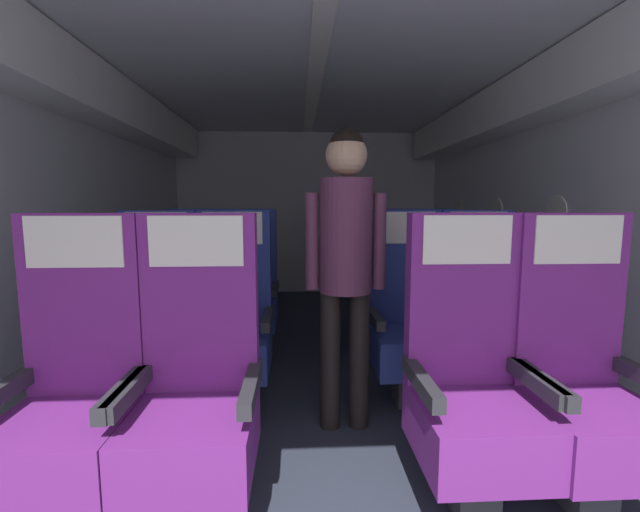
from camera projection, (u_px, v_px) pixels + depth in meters
name	position (u px, v px, depth m)	size (l,w,h in m)	color
ground	(317.00, 369.00, 3.15)	(3.86, 6.07, 0.02)	#2D3342
fuselage_shell	(316.00, 152.00, 3.23)	(3.74, 5.72, 2.28)	silver
seat_a_left_window	(73.00, 398.00, 1.58)	(0.49, 0.49, 1.20)	#38383D
seat_a_left_aisle	(196.00, 394.00, 1.61)	(0.49, 0.49, 1.20)	#38383D
seat_a_right_aisle	(582.00, 386.00, 1.69)	(0.49, 0.49, 1.20)	#38383D
seat_a_right_window	(470.00, 387.00, 1.68)	(0.49, 0.49, 1.20)	#38383D
seat_b_left_window	(156.00, 327.00, 2.50)	(0.49, 0.49, 1.20)	#38383D
seat_b_left_aisle	(233.00, 325.00, 2.55)	(0.49, 0.49, 1.20)	#38383D
seat_b_right_aisle	(480.00, 321.00, 2.62)	(0.49, 0.49, 1.20)	#38383D
seat_b_right_window	(407.00, 322.00, 2.60)	(0.49, 0.49, 1.20)	#38383D
seat_c_left_window	(194.00, 294.00, 3.43)	(0.49, 0.49, 1.20)	#38383D
seat_c_left_aisle	(249.00, 293.00, 3.46)	(0.49, 0.49, 1.20)	#38383D
seat_c_right_aisle	(432.00, 291.00, 3.56)	(0.49, 0.49, 1.20)	#38383D
seat_c_right_window	(380.00, 292.00, 3.53)	(0.49, 0.49, 1.20)	#38383D
flight_attendant	(346.00, 248.00, 2.20)	(0.43, 0.28, 1.62)	black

